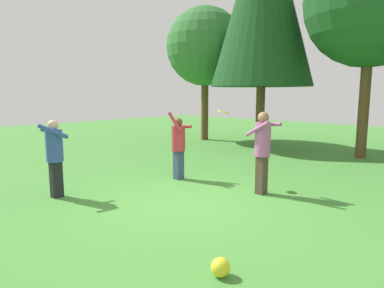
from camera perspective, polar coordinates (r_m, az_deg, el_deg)
ground_plane at (r=6.93m, az=-0.17°, el=-9.78°), size 40.00×40.00×0.00m
person_thrower at (r=8.60m, az=-2.29°, el=0.15°), size 0.60×0.61×1.73m
person_catcher at (r=7.43m, az=11.73°, el=-0.25°), size 0.63×0.52×1.79m
person_bystander at (r=7.62m, az=-22.03°, el=-1.22°), size 0.69×0.72×1.64m
frisbee at (r=8.08m, az=5.21°, el=5.37°), size 0.38×0.38×0.10m
ball_yellow at (r=4.32m, az=4.80°, el=-19.89°), size 0.24×0.24×0.24m
tree_far_left at (r=16.18m, az=2.21°, el=15.93°), size 3.55×3.55×6.08m
tree_center at (r=13.14m, az=27.89°, el=20.44°), size 4.24×4.24×7.25m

